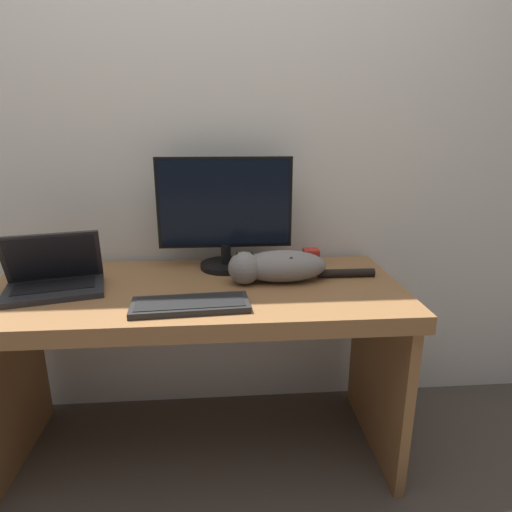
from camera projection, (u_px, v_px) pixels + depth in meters
The scene contains 7 objects.
wall_back at pixel (194, 116), 1.73m from camera, with size 6.40×0.06×2.60m.
desk at pixel (196, 323), 1.58m from camera, with size 1.49×0.64×0.71m.
monitor at pixel (225, 213), 1.67m from camera, with size 0.53×0.21×0.44m.
laptop at pixel (54, 279), 1.48m from camera, with size 0.36×0.29×0.21m.
external_keyboard at pixel (192, 305), 1.35m from camera, with size 0.38×0.17×0.02m.
cat at pixel (277, 266), 1.57m from camera, with size 0.56×0.15×0.12m.
small_toy at pixel (311, 256), 1.78m from camera, with size 0.06×0.06×0.06m.
Camera 1 is at (0.11, -1.13, 1.26)m, focal length 30.00 mm.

